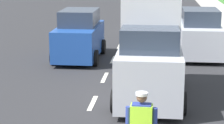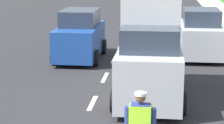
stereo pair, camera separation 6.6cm
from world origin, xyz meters
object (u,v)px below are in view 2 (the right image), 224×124
object	(u,v)px
delivery_truck	(150,48)
car_outgoing_far	(154,15)
car_parked_far	(200,35)
car_oncoming_lead	(80,36)

from	to	relation	value
delivery_truck	car_outgoing_far	bearing A→B (deg)	90.60
car_outgoing_far	car_parked_far	size ratio (longest dim) A/B	1.02
delivery_truck	car_parked_far	xyz separation A→B (m)	(2.11, 6.18, -0.59)
car_parked_far	car_oncoming_lead	distance (m)	5.47
car_outgoing_far	car_oncoming_lead	bearing A→B (deg)	-111.20
delivery_truck	car_oncoming_lead	distance (m)	6.09
car_outgoing_far	car_oncoming_lead	distance (m)	8.62
delivery_truck	car_oncoming_lead	size ratio (longest dim) A/B	1.16
car_oncoming_lead	car_parked_far	bearing A→B (deg)	11.32
car_outgoing_far	car_oncoming_lead	size ratio (longest dim) A/B	1.02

